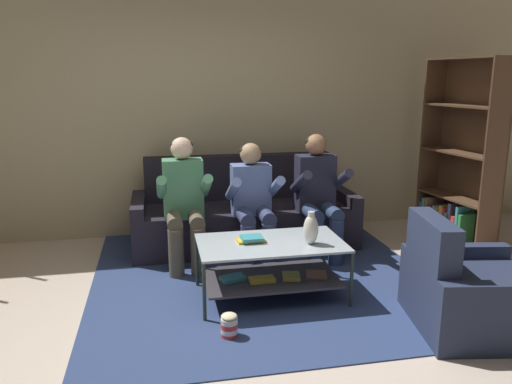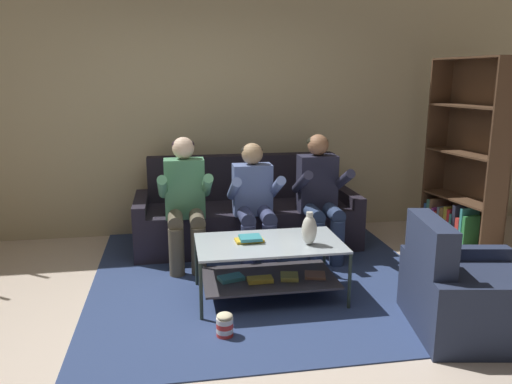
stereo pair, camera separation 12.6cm
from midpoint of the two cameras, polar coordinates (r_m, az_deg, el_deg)
The scene contains 13 objects.
ground at distance 3.76m, azimuth -4.06°, elevation -15.45°, with size 16.80×16.80×0.00m, color beige.
back_partition at distance 5.76m, azimuth -7.49°, elevation 9.57°, with size 8.40×0.12×2.90m, color tan.
couch at distance 5.41m, azimuth -2.06°, elevation -2.82°, with size 2.34×0.85×0.94m.
person_seated_left at distance 4.76m, azimuth -8.99°, elevation -0.65°, with size 0.50×0.58×1.23m.
person_seated_middle at distance 4.83m, azimuth -1.10°, elevation -0.69°, with size 0.50×0.58×1.16m.
person_seated_right at distance 4.99m, azimuth 6.40°, elevation 0.06°, with size 0.50×0.58×1.23m.
coffee_table at distance 4.13m, azimuth 0.81°, elevation -7.91°, with size 1.18×0.68×0.48m.
area_rug at distance 4.75m, azimuth -0.54°, elevation -9.01°, with size 3.00×3.31×0.01m.
vase at distance 4.01m, azimuth 5.39°, elevation -4.22°, with size 0.12×0.12×0.27m.
book_stack at distance 4.07m, azimuth -1.42°, elevation -5.40°, with size 0.24×0.16×0.05m.
bookshelf at distance 5.87m, azimuth 21.55°, elevation 1.65°, with size 0.43×1.02×1.99m.
armchair at distance 3.95m, azimuth 22.33°, elevation -10.65°, with size 0.97×0.98×0.83m.
popcorn_tub at distance 3.62m, azimuth -4.11°, elevation -14.97°, with size 0.12×0.12×0.18m.
Camera 1 is at (-0.46, -3.27, 1.79)m, focal length 35.00 mm.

